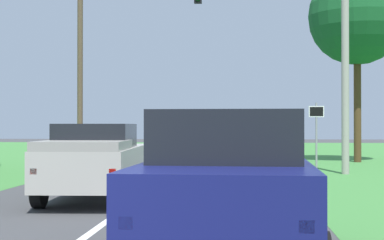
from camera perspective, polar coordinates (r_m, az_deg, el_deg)
ground_plane at (r=16.56m, az=-4.15°, el=-6.84°), size 120.00×120.00×0.00m
red_suv_near at (r=7.82m, az=3.63°, el=-6.21°), size 2.40×4.81×2.01m
pickup_truck_lead at (r=14.67m, az=-9.20°, el=-3.85°), size 2.41×5.50×1.86m
traffic_light at (r=25.90m, az=-7.97°, el=7.70°), size 5.84×0.40×8.65m
keep_moving_sign at (r=23.67m, az=11.98°, el=-0.73°), size 0.60×0.09×2.72m
oak_tree_right at (r=30.56m, az=15.74°, el=9.62°), size 4.80×4.80×9.62m
utility_pole_right at (r=22.83m, az=14.64°, el=7.79°), size 0.28×0.28×10.23m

